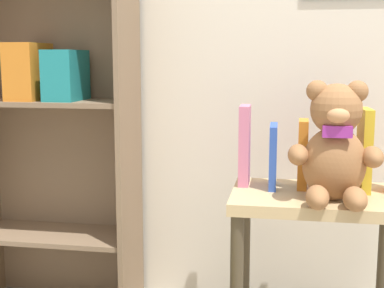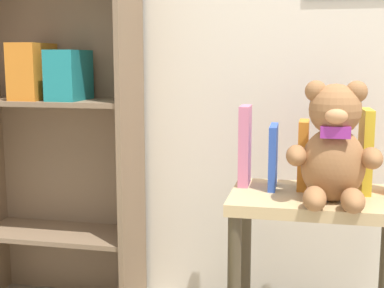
{
  "view_description": "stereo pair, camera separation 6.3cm",
  "coord_description": "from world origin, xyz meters",
  "views": [
    {
      "loc": [
        -0.0,
        -0.76,
        0.94
      ],
      "look_at": [
        -0.3,
        0.95,
        0.66
      ],
      "focal_mm": 50.0,
      "sensor_mm": 36.0,
      "label": 1
    },
    {
      "loc": [
        0.06,
        -0.75,
        0.94
      ],
      "look_at": [
        -0.3,
        0.95,
        0.66
      ],
      "focal_mm": 50.0,
      "sensor_mm": 36.0,
      "label": 2
    }
  ],
  "objects": [
    {
      "name": "book_standing_pink",
      "position": [
        -0.13,
        0.99,
        0.66
      ],
      "size": [
        0.03,
        0.11,
        0.26
      ],
      "primitive_type": "cube",
      "rotation": [
        0.0,
        0.0,
        0.01
      ],
      "color": "#D17093",
      "rests_on": "display_table"
    },
    {
      "name": "book_standing_purple",
      "position": [
        0.15,
        0.98,
        0.65
      ],
      "size": [
        0.03,
        0.13,
        0.24
      ],
      "primitive_type": "cube",
      "rotation": [
        0.0,
        0.0,
        0.02
      ],
      "color": "purple",
      "rests_on": "display_table"
    },
    {
      "name": "book_standing_blue",
      "position": [
        -0.04,
        0.96,
        0.63
      ],
      "size": [
        0.03,
        0.15,
        0.2
      ],
      "primitive_type": "cube",
      "rotation": [
        0.0,
        0.0,
        0.01
      ],
      "color": "#2D51B7",
      "rests_on": "display_table"
    },
    {
      "name": "bookshelf_side",
      "position": [
        -0.85,
        1.1,
        0.87
      ],
      "size": [
        0.61,
        0.27,
        1.57
      ],
      "color": "#7F664C",
      "rests_on": "ground_plane"
    },
    {
      "name": "book_standing_yellow",
      "position": [
        0.25,
        0.96,
        0.66
      ],
      "size": [
        0.04,
        0.13,
        0.26
      ],
      "primitive_type": "cube",
      "rotation": [
        0.0,
        0.0,
        0.04
      ],
      "color": "gold",
      "rests_on": "display_table"
    },
    {
      "name": "teddy_bear",
      "position": [
        0.15,
        0.82,
        0.69
      ],
      "size": [
        0.27,
        0.25,
        0.35
      ],
      "color": "#99663D",
      "rests_on": "display_table"
    },
    {
      "name": "display_table",
      "position": [
        0.11,
        0.9,
        0.43
      ],
      "size": [
        0.53,
        0.36,
        0.53
      ],
      "color": "tan",
      "rests_on": "ground_plane"
    },
    {
      "name": "book_standing_orange",
      "position": [
        0.06,
        0.97,
        0.64
      ],
      "size": [
        0.03,
        0.11,
        0.22
      ],
      "primitive_type": "cube",
      "rotation": [
        0.0,
        0.0,
        -0.03
      ],
      "color": "orange",
      "rests_on": "display_table"
    }
  ]
}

